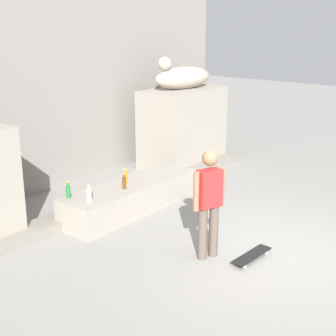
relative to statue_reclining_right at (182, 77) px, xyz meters
The scene contains 12 objects.
ground_plane 5.57m from the statue_reclining_right, 125.68° to the right, with size 40.00×40.00×0.00m, color gray.
facade_wall 3.37m from the statue_reclining_right, 156.29° to the left, with size 10.85×0.60×5.94m, color gray.
pedestal_right 1.22m from the statue_reclining_right, 12.95° to the right, with size 2.11×1.19×1.86m, color gray.
statue_reclining_right is the anchor object (origin of this frame).
ledge_block 3.70m from the statue_reclining_right, 159.86° to the right, with size 2.97×0.83×0.53m, color gray.
skater 5.10m from the statue_reclining_right, 138.20° to the right, with size 0.51×0.32×1.67m.
skateboard 5.52m from the statue_reclining_right, 130.86° to the right, with size 0.81×0.25×0.08m.
bottle_green 4.58m from the statue_reclining_right, 169.23° to the right, with size 0.07×0.07×0.29m.
bottle_clear 4.57m from the statue_reclining_right, 163.70° to the right, with size 0.08×0.08×0.30m.
bottle_orange 3.59m from the statue_reclining_right, 161.26° to the right, with size 0.08×0.08×0.29m.
bottle_brown 3.83m from the statue_reclining_right, 159.73° to the right, with size 0.07×0.07×0.29m.
stair_step 3.69m from the statue_reclining_right, 168.24° to the right, with size 8.18×0.50×0.17m, color gray.
Camera 1 is at (-6.33, -2.87, 3.46)m, focal length 52.55 mm.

